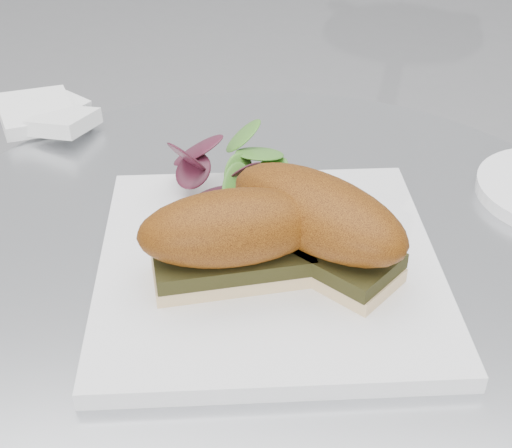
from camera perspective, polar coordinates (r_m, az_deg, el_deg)
The scene contains 6 objects.
table at distance 0.82m, azimuth 0.83°, elevation -16.17°, with size 0.70×0.70×0.73m.
plate at distance 0.62m, azimuth 1.02°, elevation -3.36°, with size 0.29×0.29×0.02m, color white.
sandwich_left at distance 0.57m, azimuth -1.88°, elevation -1.01°, with size 0.17×0.11×0.08m.
sandwich_right at distance 0.59m, azimuth 4.85°, elevation 0.22°, with size 0.18×0.16×0.08m.
salad at distance 0.68m, azimuth -1.06°, elevation 3.64°, with size 0.12×0.12×0.05m, color #569430, non-canonical shape.
napkin at distance 0.88m, azimuth -16.11°, elevation 7.84°, with size 0.11×0.11×0.02m, color white, non-canonical shape.
Camera 1 is at (0.05, -0.51, 1.12)m, focal length 50.00 mm.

